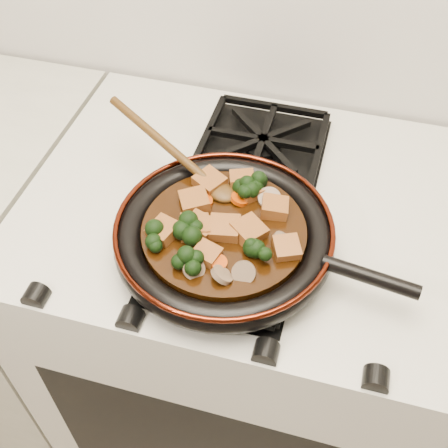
# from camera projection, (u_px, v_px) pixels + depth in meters

# --- Properties ---
(stove) EXTENTS (0.76, 0.60, 0.90)m
(stove) POSITION_uv_depth(u_px,v_px,m) (239.00, 334.00, 1.31)
(stove) COLOR beige
(stove) RESTS_ON ground
(burner_grate_front) EXTENTS (0.23, 0.23, 0.03)m
(burner_grate_front) POSITION_uv_depth(u_px,v_px,m) (223.00, 257.00, 0.87)
(burner_grate_front) COLOR black
(burner_grate_front) RESTS_ON stove
(burner_grate_back) EXTENTS (0.23, 0.23, 0.03)m
(burner_grate_back) POSITION_uv_depth(u_px,v_px,m) (263.00, 143.00, 1.05)
(burner_grate_back) COLOR black
(burner_grate_back) RESTS_ON stove
(skillet) EXTENTS (0.46, 0.34, 0.05)m
(skillet) POSITION_uv_depth(u_px,v_px,m) (225.00, 236.00, 0.86)
(skillet) COLOR black
(skillet) RESTS_ON burner_grate_front
(braising_sauce) EXTENTS (0.25, 0.25, 0.02)m
(braising_sauce) POSITION_uv_depth(u_px,v_px,m) (224.00, 233.00, 0.86)
(braising_sauce) COLOR black
(braising_sauce) RESTS_ON skillet
(tofu_cube_0) EXTENTS (0.06, 0.06, 0.03)m
(tofu_cube_0) POSITION_uv_depth(u_px,v_px,m) (249.00, 231.00, 0.84)
(tofu_cube_0) COLOR brown
(tofu_cube_0) RESTS_ON braising_sauce
(tofu_cube_1) EXTENTS (0.05, 0.05, 0.03)m
(tofu_cube_1) POSITION_uv_depth(u_px,v_px,m) (275.00, 208.00, 0.87)
(tofu_cube_1) COLOR brown
(tofu_cube_1) RESTS_ON braising_sauce
(tofu_cube_2) EXTENTS (0.05, 0.05, 0.03)m
(tofu_cube_2) POSITION_uv_depth(u_px,v_px,m) (164.00, 231.00, 0.84)
(tofu_cube_2) COLOR brown
(tofu_cube_2) RESTS_ON braising_sauce
(tofu_cube_3) EXTENTS (0.05, 0.05, 0.03)m
(tofu_cube_3) POSITION_uv_depth(u_px,v_px,m) (200.00, 227.00, 0.84)
(tofu_cube_3) COLOR brown
(tofu_cube_3) RESTS_ON braising_sauce
(tofu_cube_4) EXTENTS (0.06, 0.06, 0.03)m
(tofu_cube_4) POSITION_uv_depth(u_px,v_px,m) (195.00, 202.00, 0.88)
(tofu_cube_4) COLOR brown
(tofu_cube_4) RESTS_ON braising_sauce
(tofu_cube_5) EXTENTS (0.05, 0.05, 0.03)m
(tofu_cube_5) POSITION_uv_depth(u_px,v_px,m) (225.00, 229.00, 0.84)
(tofu_cube_5) COLOR brown
(tofu_cube_5) RESTS_ON braising_sauce
(tofu_cube_6) EXTENTS (0.05, 0.04, 0.02)m
(tofu_cube_6) POSITION_uv_depth(u_px,v_px,m) (207.00, 254.00, 0.81)
(tofu_cube_6) COLOR brown
(tofu_cube_6) RESTS_ON braising_sauce
(tofu_cube_7) EXTENTS (0.05, 0.05, 0.03)m
(tofu_cube_7) POSITION_uv_depth(u_px,v_px,m) (242.00, 180.00, 0.91)
(tofu_cube_7) COLOR brown
(tofu_cube_7) RESTS_ON braising_sauce
(tofu_cube_8) EXTENTS (0.05, 0.05, 0.03)m
(tofu_cube_8) POSITION_uv_depth(u_px,v_px,m) (287.00, 248.00, 0.82)
(tofu_cube_8) COLOR brown
(tofu_cube_8) RESTS_ON braising_sauce
(tofu_cube_9) EXTENTS (0.06, 0.06, 0.03)m
(tofu_cube_9) POSITION_uv_depth(u_px,v_px,m) (195.00, 227.00, 0.84)
(tofu_cube_9) COLOR brown
(tofu_cube_9) RESTS_ON braising_sauce
(tofu_cube_10) EXTENTS (0.06, 0.06, 0.03)m
(tofu_cube_10) POSITION_uv_depth(u_px,v_px,m) (210.00, 182.00, 0.91)
(tofu_cube_10) COLOR brown
(tofu_cube_10) RESTS_ON braising_sauce
(tofu_cube_11) EXTENTS (0.05, 0.05, 0.02)m
(tofu_cube_11) POSITION_uv_depth(u_px,v_px,m) (250.00, 191.00, 0.89)
(tofu_cube_11) COLOR brown
(tofu_cube_11) RESTS_ON braising_sauce
(broccoli_floret_0) EXTENTS (0.08, 0.08, 0.07)m
(broccoli_floret_0) POSITION_uv_depth(u_px,v_px,m) (255.00, 187.00, 0.90)
(broccoli_floret_0) COLOR black
(broccoli_floret_0) RESTS_ON braising_sauce
(broccoli_floret_1) EXTENTS (0.08, 0.08, 0.07)m
(broccoli_floret_1) POSITION_uv_depth(u_px,v_px,m) (158.00, 239.00, 0.82)
(broccoli_floret_1) COLOR black
(broccoli_floret_1) RESTS_ON braising_sauce
(broccoli_floret_2) EXTENTS (0.08, 0.08, 0.06)m
(broccoli_floret_2) POSITION_uv_depth(u_px,v_px,m) (259.00, 250.00, 0.81)
(broccoli_floret_2) COLOR black
(broccoli_floret_2) RESTS_ON braising_sauce
(broccoli_floret_3) EXTENTS (0.08, 0.08, 0.07)m
(broccoli_floret_3) POSITION_uv_depth(u_px,v_px,m) (189.00, 262.00, 0.79)
(broccoli_floret_3) COLOR black
(broccoli_floret_3) RESTS_ON braising_sauce
(broccoli_floret_4) EXTENTS (0.08, 0.09, 0.07)m
(broccoli_floret_4) POSITION_uv_depth(u_px,v_px,m) (188.00, 231.00, 0.83)
(broccoli_floret_4) COLOR black
(broccoli_floret_4) RESTS_ON braising_sauce
(broccoli_floret_5) EXTENTS (0.08, 0.09, 0.07)m
(broccoli_floret_5) POSITION_uv_depth(u_px,v_px,m) (247.00, 191.00, 0.89)
(broccoli_floret_5) COLOR black
(broccoli_floret_5) RESTS_ON braising_sauce
(carrot_coin_0) EXTENTS (0.03, 0.03, 0.01)m
(carrot_coin_0) POSITION_uv_depth(u_px,v_px,m) (218.00, 262.00, 0.80)
(carrot_coin_0) COLOR #B43A05
(carrot_coin_0) RESTS_ON braising_sauce
(carrot_coin_1) EXTENTS (0.03, 0.03, 0.01)m
(carrot_coin_1) POSITION_uv_depth(u_px,v_px,m) (162.00, 226.00, 0.85)
(carrot_coin_1) COLOR #B43A05
(carrot_coin_1) RESTS_ON braising_sauce
(carrot_coin_2) EXTENTS (0.03, 0.03, 0.01)m
(carrot_coin_2) POSITION_uv_depth(u_px,v_px,m) (203.00, 201.00, 0.88)
(carrot_coin_2) COLOR #B43A05
(carrot_coin_2) RESTS_ON braising_sauce
(carrot_coin_3) EXTENTS (0.03, 0.03, 0.02)m
(carrot_coin_3) POSITION_uv_depth(u_px,v_px,m) (240.00, 199.00, 0.89)
(carrot_coin_3) COLOR #B43A05
(carrot_coin_3) RESTS_ON braising_sauce
(mushroom_slice_0) EXTENTS (0.04, 0.04, 0.03)m
(mushroom_slice_0) POSITION_uv_depth(u_px,v_px,m) (222.00, 275.00, 0.79)
(mushroom_slice_0) COLOR brown
(mushroom_slice_0) RESTS_ON braising_sauce
(mushroom_slice_1) EXTENTS (0.04, 0.04, 0.03)m
(mushroom_slice_1) POSITION_uv_depth(u_px,v_px,m) (194.00, 269.00, 0.79)
(mushroom_slice_1) COLOR brown
(mushroom_slice_1) RESTS_ON braising_sauce
(mushroom_slice_2) EXTENTS (0.04, 0.04, 0.03)m
(mushroom_slice_2) POSITION_uv_depth(u_px,v_px,m) (283.00, 241.00, 0.83)
(mushroom_slice_2) COLOR brown
(mushroom_slice_2) RESTS_ON braising_sauce
(mushroom_slice_3) EXTENTS (0.04, 0.03, 0.03)m
(mushroom_slice_3) POSITION_uv_depth(u_px,v_px,m) (244.00, 272.00, 0.79)
(mushroom_slice_3) COLOR brown
(mushroom_slice_3) RESTS_ON braising_sauce
(mushroom_slice_4) EXTENTS (0.05, 0.05, 0.02)m
(mushroom_slice_4) POSITION_uv_depth(u_px,v_px,m) (269.00, 198.00, 0.88)
(mushroom_slice_4) COLOR brown
(mushroom_slice_4) RESTS_ON braising_sauce
(wooden_spoon) EXTENTS (0.16, 0.10, 0.26)m
(wooden_spoon) POSITION_uv_depth(u_px,v_px,m) (187.00, 163.00, 0.92)
(wooden_spoon) COLOR #43290E
(wooden_spoon) RESTS_ON braising_sauce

